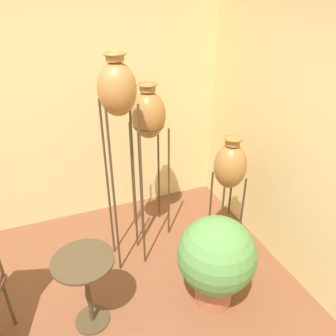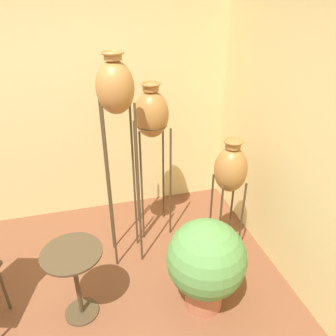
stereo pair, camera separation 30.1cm
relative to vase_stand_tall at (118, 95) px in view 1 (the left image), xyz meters
name	(u,v)px [view 1 (the left image)]	position (x,y,z in m)	size (l,w,h in m)	color
wall_back	(29,105)	(-0.66, 0.94, -0.27)	(8.00, 0.06, 2.70)	beige
vase_stand_tall	(118,95)	(0.00, 0.00, 0.00)	(0.30, 0.30, 1.94)	#473823
vase_stand_medium	(148,117)	(0.35, 0.34, -0.33)	(0.33, 0.33, 1.61)	#473823
vase_stand_short	(230,167)	(0.95, -0.19, -0.71)	(0.30, 0.30, 1.21)	#473823
side_table	(86,278)	(-0.47, -0.59, -1.15)	(0.45, 0.45, 0.65)	#473823
potted_plant	(216,258)	(0.52, -0.76, -1.16)	(0.63, 0.63, 0.81)	#B26647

